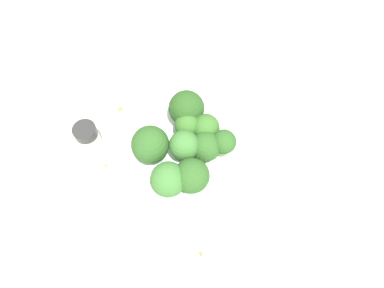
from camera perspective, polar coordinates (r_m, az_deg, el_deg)
name	(u,v)px	position (r m, az deg, el deg)	size (l,w,h in m)	color
ground_plane	(192,166)	(0.56, 0.00, -3.33)	(3.00, 3.00, 0.00)	silver
bowl	(192,160)	(0.54, 0.00, -2.47)	(0.19, 0.19, 0.04)	silver
broccoli_floret_0	(150,145)	(0.49, -6.36, -0.16)	(0.05, 0.05, 0.06)	#8EB770
broccoli_floret_1	(185,148)	(0.49, -1.06, -0.55)	(0.04, 0.04, 0.06)	#84AD66
broccoli_floret_2	(192,176)	(0.47, -0.05, -4.92)	(0.05, 0.05, 0.06)	#8EB770
broccoli_floret_3	(187,126)	(0.51, -0.74, 2.71)	(0.03, 0.03, 0.05)	#84AD66
broccoli_floret_4	(206,128)	(0.51, 2.09, 2.40)	(0.04, 0.04, 0.05)	#84AD66
broccoli_floret_5	(168,180)	(0.47, -3.63, -5.45)	(0.05, 0.05, 0.06)	#84AD66
broccoli_floret_6	(224,143)	(0.50, 4.86, 0.18)	(0.03, 0.03, 0.05)	#8EB770
broccoli_floret_7	(186,109)	(0.52, -0.86, 5.41)	(0.05, 0.05, 0.06)	#8EB770
broccoli_floret_8	(206,147)	(0.50, 2.08, -0.44)	(0.04, 0.04, 0.05)	#8EB770
pepper_shaker	(90,140)	(0.56, -15.35, 0.60)	(0.03, 0.03, 0.07)	silver
almond_crumb_0	(201,254)	(0.52, 1.37, -16.37)	(0.01, 0.00, 0.01)	olive
almond_crumb_1	(120,108)	(0.62, -10.92, 5.39)	(0.01, 0.01, 0.01)	#AD7F4C
almond_crumb_2	(106,165)	(0.57, -13.02, -3.17)	(0.01, 0.00, 0.01)	#AD7F4C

